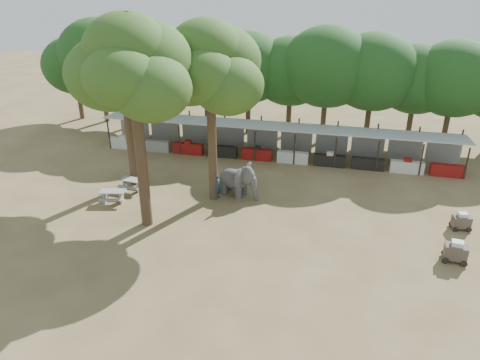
% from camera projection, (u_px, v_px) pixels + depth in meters
% --- Properties ---
extents(ground, '(100.00, 100.00, 0.00)m').
position_uv_depth(ground, '(238.00, 255.00, 25.01)').
color(ground, brown).
rests_on(ground, ground).
extents(vendor_stalls, '(28.00, 2.99, 2.80)m').
position_uv_depth(vendor_stalls, '(277.00, 143.00, 36.66)').
color(vendor_stalls, '#9C9DA3').
rests_on(vendor_stalls, ground).
extents(yard_tree_left, '(7.10, 6.90, 11.02)m').
position_uv_depth(yard_tree_left, '(122.00, 65.00, 29.53)').
color(yard_tree_left, '#332316').
rests_on(yard_tree_left, ground).
extents(yard_tree_center, '(7.10, 6.90, 12.04)m').
position_uv_depth(yard_tree_center, '(131.00, 68.00, 24.11)').
color(yard_tree_center, '#332316').
rests_on(yard_tree_center, ground).
extents(yard_tree_back, '(7.10, 6.90, 11.36)m').
position_uv_depth(yard_tree_back, '(209.00, 67.00, 27.34)').
color(yard_tree_back, '#332316').
rests_on(yard_tree_back, ground).
extents(backdrop_trees, '(46.46, 5.95, 8.33)m').
position_uv_depth(backdrop_trees, '(287.00, 73.00, 39.31)').
color(backdrop_trees, '#332316').
rests_on(backdrop_trees, ground).
extents(elephant, '(3.05, 2.31, 2.27)m').
position_uv_depth(elephant, '(238.00, 180.00, 30.76)').
color(elephant, '#3D3B3B').
rests_on(elephant, ground).
extents(handler, '(0.63, 0.73, 1.71)m').
position_uv_depth(handler, '(218.00, 187.00, 30.46)').
color(handler, '#26384C').
rests_on(handler, ground).
extents(picnic_table_near, '(1.86, 1.73, 0.80)m').
position_uv_depth(picnic_table_near, '(113.00, 195.00, 30.17)').
color(picnic_table_near, gray).
rests_on(picnic_table_near, ground).
extents(picnic_table_far, '(1.74, 1.60, 0.79)m').
position_uv_depth(picnic_table_far, '(133.00, 183.00, 31.73)').
color(picnic_table_far, gray).
rests_on(picnic_table_far, ground).
extents(cart_front, '(1.34, 0.96, 1.22)m').
position_uv_depth(cart_front, '(456.00, 251.00, 24.26)').
color(cart_front, '#3E342B').
rests_on(cart_front, ground).
extents(cart_back, '(1.20, 0.88, 1.08)m').
position_uv_depth(cart_back, '(461.00, 221.00, 27.15)').
color(cart_back, '#3E342B').
rests_on(cart_back, ground).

